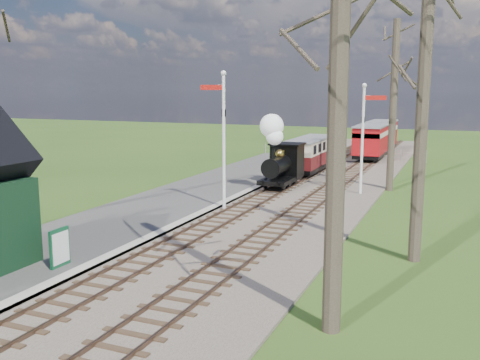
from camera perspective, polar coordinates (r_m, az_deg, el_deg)
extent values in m
ellipsoid|color=#385B23|center=(76.39, -4.66, -5.63)|extent=(57.60, 36.00, 16.20)
ellipsoid|color=#385B23|center=(74.18, 22.54, -9.49)|extent=(70.40, 44.00, 19.80)
ellipsoid|color=#385B23|center=(80.28, 9.64, -6.19)|extent=(64.00, 40.00, 18.00)
cube|color=brown|center=(28.93, 6.84, -1.10)|extent=(8.00, 60.00, 0.10)
cube|color=brown|center=(29.44, 3.48, -0.68)|extent=(0.07, 60.00, 0.12)
cube|color=brown|center=(29.14, 5.34, -0.81)|extent=(0.07, 60.00, 0.12)
cube|color=#38281C|center=(29.29, 4.40, -0.83)|extent=(1.60, 60.00, 0.09)
cube|color=brown|center=(28.71, 8.38, -1.03)|extent=(0.07, 60.00, 0.12)
cube|color=brown|center=(28.49, 10.33, -1.17)|extent=(0.07, 60.00, 0.12)
cube|color=#38281C|center=(28.60, 9.35, -1.19)|extent=(1.60, 60.00, 0.09)
cube|color=#474442|center=(23.65, -9.92, -3.49)|extent=(5.00, 44.00, 0.20)
cube|color=#B2AD9E|center=(22.52, -4.96, -4.04)|extent=(0.40, 44.00, 0.21)
cylinder|color=silver|center=(23.58, -1.73, 3.76)|extent=(0.14, 0.14, 6.00)
sphere|color=silver|center=(23.46, -1.77, 11.31)|extent=(0.24, 0.24, 0.24)
cube|color=#B7140F|center=(23.69, -2.99, 9.84)|extent=(1.10, 0.08, 0.22)
cube|color=black|center=(23.48, -1.75, 7.16)|extent=(0.18, 0.06, 0.30)
cylinder|color=silver|center=(27.89, 12.91, 3.93)|extent=(0.14, 0.14, 5.50)
sphere|color=silver|center=(27.76, 13.13, 9.79)|extent=(0.24, 0.24, 0.24)
cube|color=#B7140F|center=(27.67, 14.22, 8.50)|extent=(1.10, 0.08, 0.22)
cube|color=black|center=(27.80, 13.00, 6.29)|extent=(0.18, 0.06, 0.30)
cylinder|color=#382D23|center=(11.64, 10.52, 12.25)|extent=(0.42, 0.42, 12.00)
cylinder|color=#382D23|center=(17.40, 18.91, 7.72)|extent=(0.40, 0.40, 10.00)
cylinder|color=#382D23|center=(29.58, 16.02, 7.52)|extent=(0.39, 0.39, 9.00)
cube|color=slate|center=(42.52, 10.75, 3.22)|extent=(12.60, 0.02, 0.01)
cube|color=slate|center=(42.56, 10.74, 2.82)|extent=(12.60, 0.02, 0.02)
cylinder|color=slate|center=(42.55, 10.74, 2.89)|extent=(0.08, 0.08, 1.00)
cube|color=black|center=(29.16, 4.38, 0.12)|extent=(1.50, 3.53, 0.22)
cylinder|color=black|center=(28.54, 4.07, 1.53)|extent=(0.97, 2.30, 0.97)
cube|color=black|center=(30.02, 5.04, 2.10)|extent=(1.59, 1.41, 1.77)
cylinder|color=black|center=(27.61, 3.50, 2.93)|extent=(0.25, 0.25, 0.71)
sphere|color=gold|center=(28.71, 4.25, 2.82)|extent=(0.46, 0.46, 0.46)
sphere|color=white|center=(27.49, 3.72, 4.65)|extent=(0.88, 0.88, 0.88)
sphere|color=white|center=(27.59, 3.39, 5.78)|extent=(1.24, 1.24, 1.24)
cylinder|color=black|center=(28.35, 2.75, -0.37)|extent=(0.09, 0.57, 0.57)
cylinder|color=black|center=(28.03, 4.67, -0.51)|extent=(0.09, 0.57, 0.57)
cube|color=black|center=(34.85, 7.49, 1.50)|extent=(1.68, 6.18, 0.27)
cube|color=#5E1517|center=(34.78, 7.51, 2.37)|extent=(1.77, 6.18, 0.80)
cube|color=beige|center=(34.69, 7.54, 3.67)|extent=(1.77, 6.18, 0.80)
cube|color=slate|center=(34.65, 7.55, 4.39)|extent=(1.86, 6.36, 0.11)
cube|color=black|center=(41.89, 13.75, 2.74)|extent=(1.89, 4.97, 0.30)
cube|color=#9C0D10|center=(41.83, 13.79, 3.55)|extent=(1.99, 4.97, 0.89)
cube|color=beige|center=(41.75, 13.84, 4.77)|extent=(1.99, 4.97, 0.89)
cube|color=slate|center=(41.71, 13.86, 5.45)|extent=(2.09, 5.17, 0.12)
cube|color=black|center=(47.30, 14.81, 3.47)|extent=(1.89, 4.97, 0.30)
cube|color=#9C0D10|center=(47.25, 14.84, 4.19)|extent=(1.99, 4.97, 0.89)
cube|color=beige|center=(47.17, 14.89, 5.27)|extent=(1.99, 4.97, 0.89)
cube|color=slate|center=(47.14, 14.91, 5.87)|extent=(2.09, 5.17, 0.12)
cube|color=#0F4626|center=(16.91, -18.69, -6.84)|extent=(0.09, 0.79, 1.16)
cube|color=silver|center=(16.88, -18.56, -6.87)|extent=(0.02, 0.69, 0.95)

